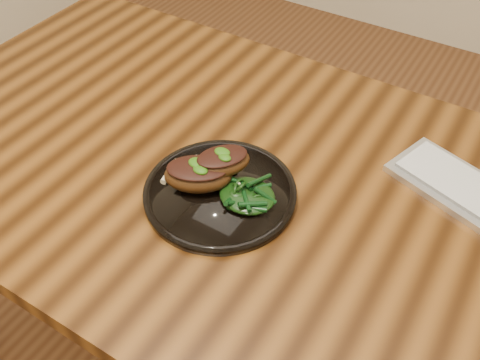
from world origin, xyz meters
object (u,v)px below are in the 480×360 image
Objects in this scene: desk at (277,217)px; lamb_chop_front at (197,174)px; greens_heap at (247,193)px; plate at (220,192)px.

desk is 0.19m from lamb_chop_front.
lamb_chop_front is 0.09m from greens_heap.
lamb_chop_front reaches higher than greens_heap.
desk is 0.14m from plate.
plate is 0.06m from greens_heap.
desk is 11.65× the size of lamb_chop_front.
plate is at bearing -135.48° from desk.
plate is 2.73× the size of greens_heap.
lamb_chop_front is at bearing -143.59° from desk.
plate is at bearing 13.96° from lamb_chop_front.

